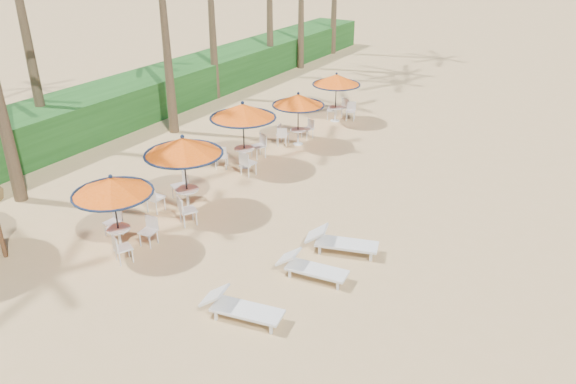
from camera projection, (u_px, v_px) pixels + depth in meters
name	position (u px, v px, depth m)	size (l,w,h in m)	color
ground	(260.00, 307.00, 13.82)	(160.00, 160.00, 0.00)	tan
scrub_hedge	(158.00, 91.00, 28.20)	(3.00, 40.00, 1.80)	#194716
station_0	(115.00, 195.00, 15.56)	(2.26, 2.26, 2.36)	black
station_1	(182.00, 156.00, 17.64)	(2.52, 2.52, 2.63)	black
station_2	(243.00, 119.00, 20.93)	(2.51, 2.65, 2.62)	black
station_3	(297.00, 106.00, 23.25)	(2.19, 2.25, 2.28)	black
station_4	(337.00, 85.00, 26.04)	(2.25, 2.25, 2.34)	black
lounger_near	(239.00, 307.00, 13.28)	(2.09, 0.98, 0.72)	silver
lounger_mid	(310.00, 267.00, 14.85)	(1.98, 0.83, 0.69)	silver
lounger_far	(339.00, 241.00, 15.98)	(2.16, 1.21, 0.74)	silver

